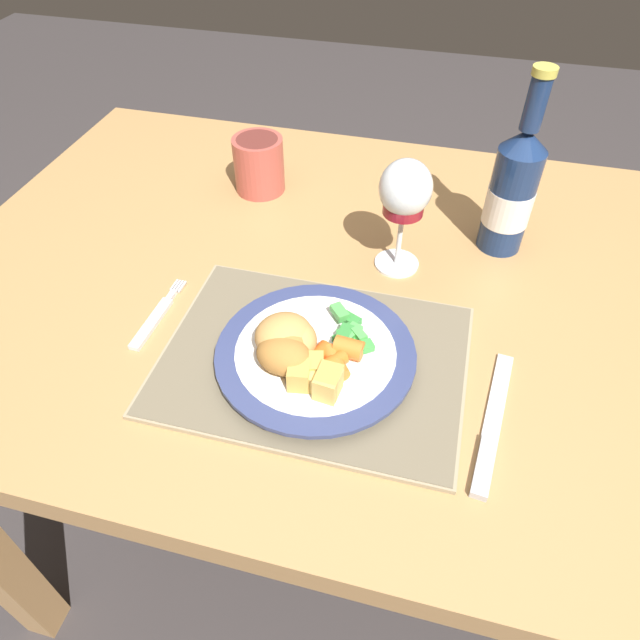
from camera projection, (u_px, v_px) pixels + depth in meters
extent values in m
plane|color=#383333|center=(348.00, 525.00, 1.30)|extent=(6.00, 6.00, 0.00)
cube|color=#AD7F4C|center=(366.00, 290.00, 0.79)|extent=(1.20, 0.80, 0.04)
cube|color=#AD7F4C|center=(165.00, 274.00, 1.39)|extent=(0.06, 0.06, 0.70)
cube|color=gray|center=(314.00, 359.00, 0.68)|extent=(0.36, 0.27, 0.01)
cube|color=#6B604A|center=(314.00, 357.00, 0.67)|extent=(0.35, 0.26, 0.00)
cylinder|color=white|center=(316.00, 358.00, 0.66)|extent=(0.19, 0.19, 0.01)
cylinder|color=navy|center=(316.00, 353.00, 0.66)|extent=(0.23, 0.23, 0.01)
cylinder|color=white|center=(316.00, 351.00, 0.65)|extent=(0.19, 0.19, 0.00)
ellipsoid|color=#A87033|center=(284.00, 355.00, 0.62)|extent=(0.07, 0.06, 0.04)
ellipsoid|color=tan|center=(296.00, 337.00, 0.64)|extent=(0.07, 0.07, 0.04)
ellipsoid|color=#A87033|center=(287.00, 343.00, 0.64)|extent=(0.05, 0.06, 0.04)
ellipsoid|color=tan|center=(284.00, 335.00, 0.64)|extent=(0.09, 0.09, 0.04)
cube|color=#338438|center=(342.00, 342.00, 0.66)|extent=(0.03, 0.02, 0.01)
cube|color=#338438|center=(346.00, 342.00, 0.66)|extent=(0.02, 0.02, 0.01)
cube|color=#4CA84C|center=(359.00, 335.00, 0.66)|extent=(0.02, 0.02, 0.01)
cube|color=#4CA84C|center=(351.00, 333.00, 0.66)|extent=(0.02, 0.03, 0.01)
cube|color=green|center=(355.00, 345.00, 0.65)|extent=(0.03, 0.03, 0.01)
cube|color=green|center=(362.00, 347.00, 0.65)|extent=(0.03, 0.03, 0.01)
cube|color=#338438|center=(352.00, 331.00, 0.67)|extent=(0.02, 0.02, 0.01)
cube|color=#4CA84C|center=(340.00, 312.00, 0.68)|extent=(0.03, 0.03, 0.01)
cube|color=green|center=(339.00, 350.00, 0.65)|extent=(0.03, 0.03, 0.01)
cube|color=#338438|center=(348.00, 338.00, 0.66)|extent=(0.02, 0.03, 0.01)
cube|color=#338438|center=(348.00, 335.00, 0.66)|extent=(0.02, 0.03, 0.01)
cube|color=green|center=(343.00, 340.00, 0.65)|extent=(0.02, 0.03, 0.01)
cube|color=#338438|center=(354.00, 320.00, 0.68)|extent=(0.03, 0.02, 0.01)
cylinder|color=orange|center=(329.00, 365.00, 0.63)|extent=(0.04, 0.04, 0.02)
cylinder|color=#CC5119|center=(316.00, 357.00, 0.64)|extent=(0.03, 0.04, 0.02)
cylinder|color=orange|center=(349.00, 348.00, 0.64)|extent=(0.03, 0.03, 0.02)
cylinder|color=orange|center=(334.00, 362.00, 0.63)|extent=(0.04, 0.05, 0.02)
cube|color=silver|center=(152.00, 323.00, 0.72)|extent=(0.02, 0.09, 0.01)
cube|color=silver|center=(171.00, 296.00, 0.75)|extent=(0.01, 0.02, 0.01)
cube|color=silver|center=(182.00, 287.00, 0.77)|extent=(0.00, 0.02, 0.00)
cube|color=silver|center=(180.00, 286.00, 0.77)|extent=(0.00, 0.02, 0.00)
cube|color=silver|center=(177.00, 286.00, 0.77)|extent=(0.00, 0.02, 0.00)
cube|color=silver|center=(174.00, 285.00, 0.77)|extent=(0.00, 0.02, 0.00)
cube|color=silver|center=(498.00, 396.00, 0.64)|extent=(0.03, 0.13, 0.00)
cube|color=#B2B2B7|center=(484.00, 467.00, 0.57)|extent=(0.02, 0.07, 0.01)
cylinder|color=silver|center=(396.00, 263.00, 0.80)|extent=(0.06, 0.06, 0.00)
cylinder|color=silver|center=(400.00, 238.00, 0.77)|extent=(0.01, 0.01, 0.08)
ellipsoid|color=silver|center=(406.00, 188.00, 0.72)|extent=(0.07, 0.07, 0.07)
cylinder|color=maroon|center=(404.00, 200.00, 0.73)|extent=(0.05, 0.05, 0.04)
cylinder|color=navy|center=(509.00, 201.00, 0.79)|extent=(0.06, 0.06, 0.15)
cone|color=navy|center=(526.00, 140.00, 0.72)|extent=(0.06, 0.06, 0.03)
cylinder|color=navy|center=(536.00, 103.00, 0.69)|extent=(0.03, 0.03, 0.07)
cylinder|color=#BFB74C|center=(545.00, 71.00, 0.66)|extent=(0.03, 0.03, 0.01)
cylinder|color=white|center=(508.00, 205.00, 0.79)|extent=(0.06, 0.06, 0.05)
cube|color=#DBB256|center=(326.00, 384.00, 0.60)|extent=(0.03, 0.03, 0.03)
cube|color=gold|center=(328.00, 381.00, 0.60)|extent=(0.03, 0.03, 0.03)
cube|color=gold|center=(313.00, 368.00, 0.62)|extent=(0.03, 0.03, 0.03)
cube|color=gold|center=(299.00, 375.00, 0.61)|extent=(0.03, 0.03, 0.03)
cube|color=#DBB256|center=(310.00, 379.00, 0.61)|extent=(0.03, 0.02, 0.02)
cube|color=#DBB256|center=(311.00, 368.00, 0.62)|extent=(0.03, 0.02, 0.02)
cylinder|color=#B24C42|center=(259.00, 165.00, 0.91)|extent=(0.08, 0.08, 0.09)
cylinder|color=maroon|center=(257.00, 141.00, 0.89)|extent=(0.07, 0.07, 0.01)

